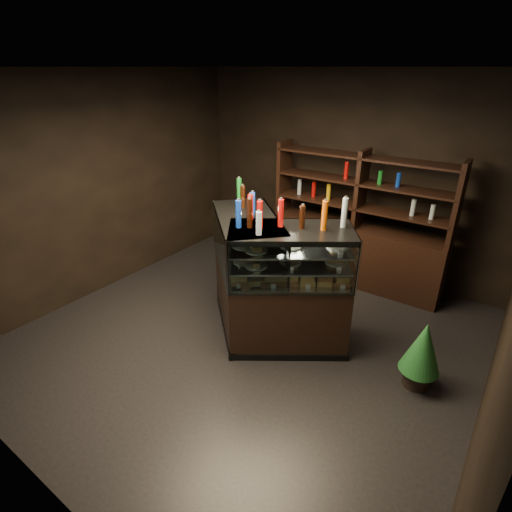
# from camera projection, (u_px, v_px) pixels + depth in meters

# --- Properties ---
(ground) EXTENTS (5.00, 5.00, 0.00)m
(ground) POSITION_uv_depth(u_px,v_px,m) (249.00, 336.00, 4.91)
(ground) COLOR black
(ground) RESTS_ON ground
(room_shell) EXTENTS (5.02, 5.02, 3.01)m
(room_shell) POSITION_uv_depth(u_px,v_px,m) (248.00, 181.00, 4.08)
(room_shell) COLOR black
(room_shell) RESTS_ON ground
(display_case) EXTENTS (2.08, 1.42, 1.48)m
(display_case) POSITION_uv_depth(u_px,v_px,m) (267.00, 299.00, 4.76)
(display_case) COLOR black
(display_case) RESTS_ON ground
(food_display) EXTENTS (1.69, 0.96, 0.45)m
(food_display) POSITION_uv_depth(u_px,v_px,m) (268.00, 255.00, 4.50)
(food_display) COLOR #B66E41
(food_display) RESTS_ON display_case
(bottles_top) EXTENTS (1.52, 0.82, 0.30)m
(bottles_top) POSITION_uv_depth(u_px,v_px,m) (269.00, 210.00, 4.28)
(bottles_top) COLOR silver
(bottles_top) RESTS_ON display_case
(potted_conifer) EXTENTS (0.40, 0.40, 0.86)m
(potted_conifer) POSITION_uv_depth(u_px,v_px,m) (423.00, 346.00, 3.96)
(potted_conifer) COLOR black
(potted_conifer) RESTS_ON ground
(back_shelving) EXTENTS (2.57, 0.45, 2.00)m
(back_shelving) POSITION_uv_depth(u_px,v_px,m) (355.00, 245.00, 5.93)
(back_shelving) COLOR black
(back_shelving) RESTS_ON ground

